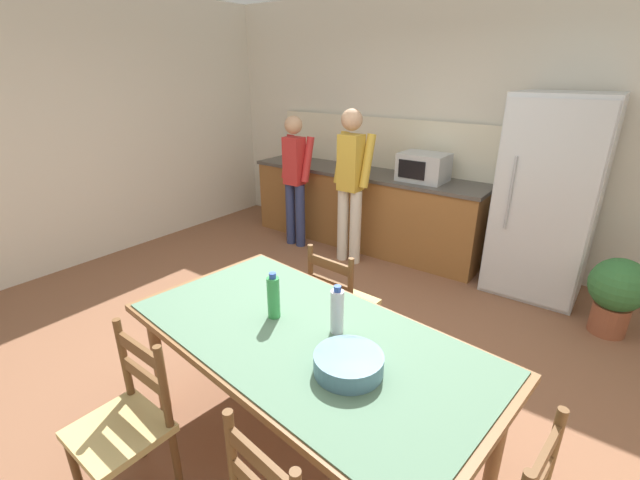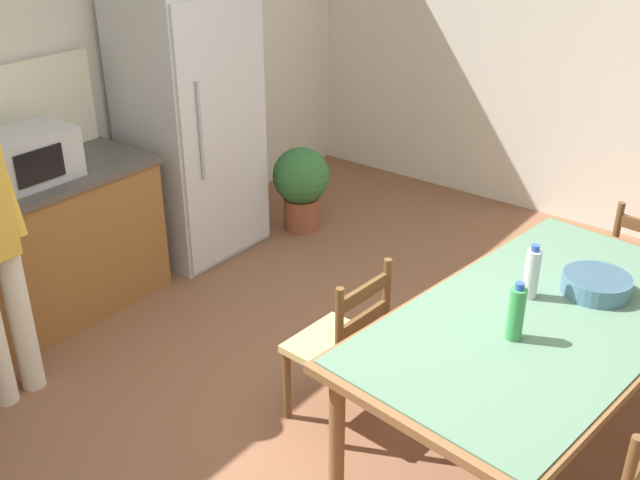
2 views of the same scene
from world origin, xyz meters
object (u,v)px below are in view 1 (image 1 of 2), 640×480
object	(u,v)px
bottle_off_centre	(337,311)
chair_side_far_left	(341,304)
potted_plant	(617,292)
microwave	(423,167)
dining_table	(306,346)
serving_bowl	(348,362)
chair_side_near_left	(125,425)
person_at_counter	(351,180)
refrigerator	(547,199)
person_at_sink	(295,175)
bottle_near_centre	(274,297)

from	to	relation	value
bottle_off_centre	chair_side_far_left	size ratio (longest dim) A/B	0.30
potted_plant	microwave	bearing A→B (deg)	167.08
dining_table	serving_bowl	size ratio (longest dim) A/B	6.59
chair_side_near_left	person_at_counter	bearing A→B (deg)	104.58
refrigerator	bottle_off_centre	distance (m)	2.79
refrigerator	dining_table	size ratio (longest dim) A/B	0.90
refrigerator	person_at_counter	bearing A→B (deg)	-164.92
bottle_off_centre	microwave	bearing A→B (deg)	105.65
refrigerator	person_at_sink	xyz separation A→B (m)	(-2.66, -0.48, -0.06)
refrigerator	serving_bowl	size ratio (longest dim) A/B	5.91
refrigerator	person_at_sink	size ratio (longest dim) A/B	1.20
refrigerator	person_at_sink	world-z (taller)	refrigerator
person_at_sink	potted_plant	world-z (taller)	person_at_sink
bottle_near_centre	person_at_counter	distance (m)	2.55
microwave	person_at_counter	world-z (taller)	person_at_counter
microwave	person_at_counter	size ratio (longest dim) A/B	0.29
microwave	potted_plant	distance (m)	2.12
bottle_near_centre	chair_side_near_left	size ratio (longest dim) A/B	0.30
refrigerator	chair_side_near_left	world-z (taller)	refrigerator
person_at_counter	potted_plant	world-z (taller)	person_at_counter
microwave	bottle_off_centre	size ratio (longest dim) A/B	1.85
bottle_off_centre	serving_bowl	bearing A→B (deg)	-46.00
dining_table	chair_side_near_left	bearing A→B (deg)	-125.90
microwave	potted_plant	xyz separation A→B (m)	(1.95, -0.45, -0.69)
dining_table	bottle_off_centre	world-z (taller)	bottle_off_centre
serving_bowl	potted_plant	size ratio (longest dim) A/B	0.48
chair_side_far_left	potted_plant	bearing A→B (deg)	-132.55
refrigerator	dining_table	bearing A→B (deg)	-101.66
bottle_near_centre	serving_bowl	bearing A→B (deg)	-13.87
dining_table	serving_bowl	bearing A→B (deg)	-18.98
bottle_near_centre	bottle_off_centre	size ratio (longest dim) A/B	1.00
refrigerator	bottle_near_centre	distance (m)	2.96
bottle_off_centre	chair_side_far_left	xyz separation A→B (m)	(-0.47, 0.74, -0.47)
bottle_near_centre	dining_table	bearing A→B (deg)	-6.55
chair_side_near_left	refrigerator	bearing A→B (deg)	74.20
refrigerator	microwave	xyz separation A→B (m)	(-1.25, 0.02, 0.13)
bottle_off_centre	chair_side_near_left	xyz separation A→B (m)	(-0.66, -0.87, -0.47)
bottle_near_centre	person_at_sink	distance (m)	2.98
serving_bowl	potted_plant	distance (m)	2.76
serving_bowl	person_at_sink	size ratio (longest dim) A/B	0.20
potted_plant	refrigerator	bearing A→B (deg)	148.39
dining_table	serving_bowl	xyz separation A→B (m)	(0.34, -0.12, 0.13)
chair_side_far_left	person_at_counter	xyz separation A→B (m)	(-0.91, 1.52, 0.51)
bottle_near_centre	serving_bowl	world-z (taller)	bottle_near_centre
refrigerator	chair_side_far_left	world-z (taller)	refrigerator
microwave	dining_table	bearing A→B (deg)	-77.09
refrigerator	microwave	distance (m)	1.26
person_at_counter	microwave	bearing A→B (deg)	-49.16
microwave	chair_side_near_left	bearing A→B (deg)	-88.13
dining_table	bottle_near_centre	xyz separation A→B (m)	(-0.25, 0.03, 0.20)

